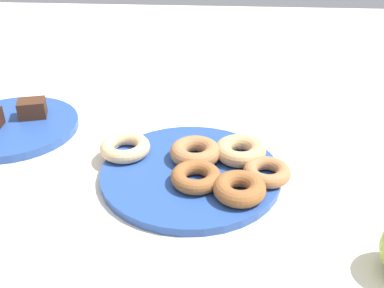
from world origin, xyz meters
The scene contains 10 objects.
ground_plane centered at (0.00, 0.00, 0.00)m, with size 2.40×2.40×0.00m, color beige.
donut_plate centered at (0.00, 0.00, 0.01)m, with size 0.30×0.30×0.01m, color #284C9E.
donut_0 centered at (0.01, 0.03, 0.03)m, with size 0.09×0.09×0.03m, color #B27547.
donut_1 centered at (0.01, -0.04, 0.03)m, with size 0.08×0.08×0.02m, color #995B2D.
donut_2 centered at (0.08, 0.04, 0.03)m, with size 0.09×0.09×0.03m, color tan.
donut_3 centered at (0.08, -0.07, 0.03)m, with size 0.08×0.08×0.03m, color #995B2D.
donut_4 centered at (0.12, -0.02, 0.03)m, with size 0.07×0.07×0.02m, color #B27547.
donut_5 centered at (-0.12, 0.04, 0.03)m, with size 0.09×0.09×0.02m, color #EABC84.
cake_plate centered at (-0.36, 0.13, 0.01)m, with size 0.25×0.25×0.02m, color #284C9E.
brownie_far centered at (-0.33, 0.16, 0.03)m, with size 0.05×0.04×0.04m, color #472819.
Camera 1 is at (0.05, -0.60, 0.41)m, focal length 41.04 mm.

